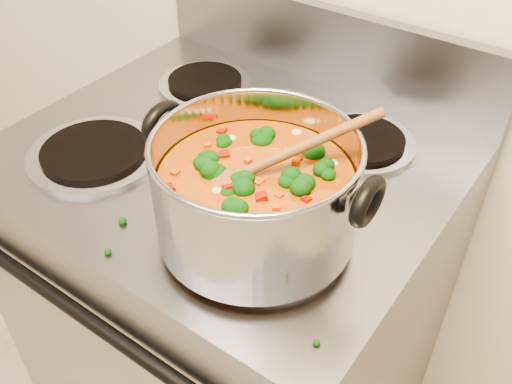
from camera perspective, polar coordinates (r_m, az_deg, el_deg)
electric_range at (r=1.33m, az=-1.99°, el=-11.79°), size 0.77×0.69×1.08m
stockpot at (r=0.78m, az=-0.00°, el=-0.05°), size 0.34×0.28×0.17m
wooden_spoon at (r=0.75m, az=0.88°, el=2.86°), size 0.18×0.22×0.09m
cooktop_crumbs at (r=0.96m, az=-1.01°, el=2.14°), size 0.09×0.28×0.01m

